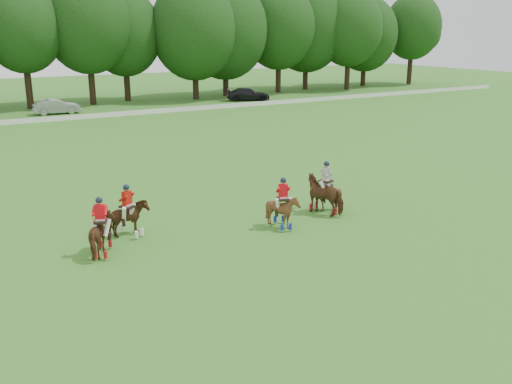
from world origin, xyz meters
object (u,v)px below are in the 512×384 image
polo_stripe_a (326,194)px  polo_ball (284,227)px  car_right (248,94)px  polo_red_c (283,210)px  car_mid (57,107)px  polo_stripe_b (326,195)px  polo_red_a (102,234)px  polo_red_b (128,218)px

polo_stripe_a → polo_ball: size_ratio=26.93×
car_right → polo_ball: 44.53m
car_right → polo_red_c: 44.49m
car_mid → polo_stripe_b: 38.65m
car_mid → car_right: size_ratio=0.88×
car_right → polo_stripe_b: size_ratio=2.37×
polo_red_a → polo_stripe_a: 10.25m
car_right → polo_red_c: bearing=173.7°
polo_red_c → polo_ball: (0.05, -0.06, -0.74)m
car_mid → polo_red_b: (-4.83, -37.11, 0.04)m
polo_ball → polo_red_b: bearing=158.5°
car_mid → polo_red_a: 39.06m
polo_red_a → polo_ball: polo_red_a is taller
car_mid → polo_red_a: size_ratio=1.96×
car_right → polo_red_a: bearing=165.3°
polo_stripe_a → car_right: bearing=65.3°
polo_red_a → polo_red_c: 7.49m
car_mid → polo_red_b: polo_red_b is taller
car_right → polo_red_a: 47.68m
car_mid → polo_ball: car_mid is taller
car_right → polo_stripe_a: polo_stripe_a is taller
polo_ball → car_mid: bearing=91.7°
polo_red_a → polo_stripe_a: (10.25, -0.11, 0.08)m
polo_red_b → polo_red_c: 6.40m
car_right → polo_stripe_a: bearing=176.6°
polo_stripe_b → polo_ball: bearing=-160.4°
polo_red_b → polo_red_c: (5.97, -2.31, 0.01)m
car_mid → polo_red_b: 37.42m
car_right → polo_red_b: (-26.60, -37.11, 0.04)m
polo_red_c → polo_ball: size_ratio=24.48×
car_right → polo_stripe_a: 42.56m
polo_stripe_b → polo_ball: polo_stripe_b is taller
polo_red_b → polo_red_c: polo_red_c is taller
polo_red_a → polo_stripe_b: 10.46m
polo_stripe_a → polo_ball: polo_stripe_a is taller
polo_red_b → polo_ball: size_ratio=24.26×
polo_red_b → polo_stripe_b: (8.99, -1.32, -0.02)m
polo_red_c → polo_stripe_b: polo_red_c is taller
car_right → polo_ball: car_right is taller
polo_stripe_a → polo_stripe_b: bearing=48.2°
polo_ball → polo_red_a: bearing=172.9°
car_right → polo_stripe_a: (-17.82, -38.66, 0.16)m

